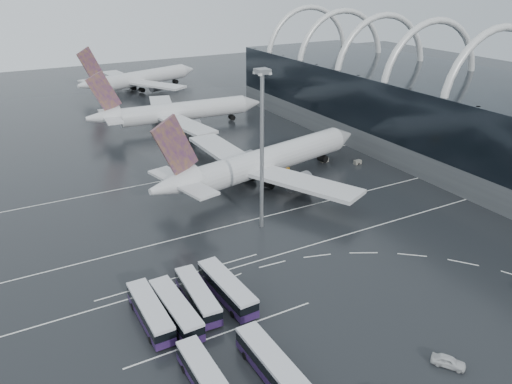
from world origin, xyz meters
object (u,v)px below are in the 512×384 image
airliner_gate_b (176,112)px  floodlight_mast (262,132)px  bus_row_near_a (150,312)px  bus_row_far_c (272,365)px  airliner_gate_c (139,79)px  gse_cart_belly_e (285,170)px  airliner_main (263,162)px  gse_cart_belly_b (324,160)px  gse_cart_belly_d (358,162)px  bus_row_near_c (198,296)px  bus_row_near_d (227,288)px  bus_row_far_a (207,379)px  bus_row_near_b (176,309)px  van_curve_b (448,361)px

airliner_gate_b → floodlight_mast: floodlight_mast is taller
bus_row_near_a → floodlight_mast: floodlight_mast is taller
bus_row_far_c → airliner_gate_c: bearing=-12.3°
gse_cart_belly_e → airliner_gate_b: bearing=101.3°
airliner_main → gse_cart_belly_b: 22.12m
airliner_gate_b → bus_row_far_c: size_ratio=4.20×
bus_row_near_a → gse_cart_belly_d: 75.19m
bus_row_near_c → airliner_gate_c: bearing=-10.6°
bus_row_near_d → bus_row_far_c: 17.14m
bus_row_far_c → gse_cart_belly_d: size_ratio=6.99×
bus_row_far_a → gse_cart_belly_e: 71.26m
bus_row_near_a → bus_row_near_d: (11.88, -0.12, 0.08)m
airliner_main → airliner_gate_b: bearing=78.9°
bus_row_far_c → gse_cart_belly_d: (56.62, 52.53, -1.28)m
airliner_main → gse_cart_belly_d: (27.56, -0.79, -4.67)m
bus_row_far_a → bus_row_near_b: bearing=-6.2°
bus_row_near_a → bus_row_near_b: bearing=-109.1°
airliner_main → bus_row_near_b: airliner_main is taller
airliner_gate_c → bus_row_near_b: bearing=-123.2°
airliner_main → bus_row_near_b: 51.58m
floodlight_mast → gse_cart_belly_d: size_ratio=15.80×
airliner_main → gse_cart_belly_b: bearing=-0.2°
bus_row_far_a → van_curve_b: (28.11, -11.03, -0.98)m
bus_row_far_a → airliner_gate_b: bearing=-19.0°
airliner_gate_c → bus_row_near_a: 151.72m
bus_row_near_d → bus_row_far_a: 18.13m
airliner_gate_b → bus_row_far_a: 109.85m
bus_row_far_a → gse_cart_belly_e: size_ratio=6.04×
bus_row_near_b → van_curve_b: size_ratio=3.22×
van_curve_b → gse_cart_belly_d: van_curve_b is taller
bus_row_far_c → airliner_main: bearing=-29.5°
airliner_gate_b → gse_cart_belly_e: airliner_gate_b is taller
bus_row_far_c → gse_cart_belly_d: bus_row_far_c is taller
bus_row_far_a → floodlight_mast: floodlight_mast is taller
bus_row_near_d → floodlight_mast: (16.04, 17.75, 17.18)m
bus_row_near_a → bus_row_far_a: 15.37m
bus_row_near_c → bus_row_far_a: size_ratio=1.03×
airliner_gate_c → bus_row_near_c: bearing=-121.9°
bus_row_far_c → gse_cart_belly_d: bearing=-48.0°
floodlight_mast → gse_cart_belly_b: 43.62m
bus_row_near_c → gse_cart_belly_d: (58.96, 34.98, -1.20)m
van_curve_b → floodlight_mast: size_ratio=0.14×
bus_row_near_d → bus_row_near_c: bearing=80.7°
bus_row_near_c → bus_row_far_a: bus_row_near_c is taller
bus_row_near_b → gse_cart_belly_b: size_ratio=6.65×
airliner_gate_b → bus_row_near_a: airliner_gate_b is taller
bus_row_near_d → bus_row_far_c: bearing=170.2°
airliner_main → gse_cart_belly_e: bearing=10.8°
bus_row_far_a → gse_cart_belly_d: bearing=-52.1°
bus_row_near_b → floodlight_mast: size_ratio=0.44×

